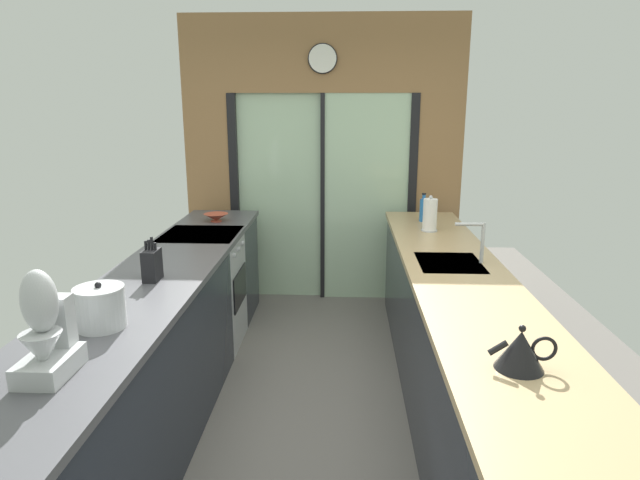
{
  "coord_description": "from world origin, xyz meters",
  "views": [
    {
      "loc": [
        0.21,
        -2.83,
        1.92
      ],
      "look_at": [
        0.04,
        0.92,
        0.96
      ],
      "focal_mm": 30.5,
      "sensor_mm": 36.0,
      "label": 1
    }
  ],
  "objects": [
    {
      "name": "ground_plane",
      "position": [
        0.0,
        0.6,
        -0.01
      ],
      "size": [
        5.04,
        7.6,
        0.02
      ],
      "primitive_type": "cube",
      "color": "slate"
    },
    {
      "name": "back_wall_unit",
      "position": [
        0.0,
        2.4,
        1.52
      ],
      "size": [
        2.64,
        0.12,
        2.7
      ],
      "color": "olive",
      "rests_on": "ground_plane"
    },
    {
      "name": "left_counter_run",
      "position": [
        -0.91,
        0.13,
        0.47
      ],
      "size": [
        0.62,
        3.8,
        0.92
      ],
      "color": "#1E232D",
      "rests_on": "ground_plane"
    },
    {
      "name": "right_counter_run",
      "position": [
        0.91,
        0.3,
        0.46
      ],
      "size": [
        0.62,
        3.8,
        0.92
      ],
      "color": "#1E232D",
      "rests_on": "ground_plane"
    },
    {
      "name": "sink_faucet",
      "position": [
        1.06,
        0.55,
        1.1
      ],
      "size": [
        0.19,
        0.02,
        0.26
      ],
      "color": "#B7BABC",
      "rests_on": "right_counter_run"
    },
    {
      "name": "oven_range",
      "position": [
        -0.91,
        1.25,
        0.46
      ],
      "size": [
        0.6,
        0.6,
        0.92
      ],
      "color": "#B7BABC",
      "rests_on": "ground_plane"
    },
    {
      "name": "mixing_bowl",
      "position": [
        -0.89,
        1.7,
        0.96
      ],
      "size": [
        0.21,
        0.21,
        0.07
      ],
      "color": "#BC4C38",
      "rests_on": "left_counter_run"
    },
    {
      "name": "knife_block",
      "position": [
        -0.89,
        0.11,
        1.01
      ],
      "size": [
        0.08,
        0.14,
        0.26
      ],
      "color": "black",
      "rests_on": "left_counter_run"
    },
    {
      "name": "stand_mixer",
      "position": [
        -0.89,
        -1.01,
        1.08
      ],
      "size": [
        0.17,
        0.27,
        0.42
      ],
      "color": "#B7BABC",
      "rests_on": "left_counter_run"
    },
    {
      "name": "stock_pot",
      "position": [
        -0.89,
        -0.57,
        1.02
      ],
      "size": [
        0.22,
        0.22,
        0.22
      ],
      "color": "#B7BABC",
      "rests_on": "left_counter_run"
    },
    {
      "name": "kettle",
      "position": [
        0.89,
        -0.88,
        1.0
      ],
      "size": [
        0.26,
        0.19,
        0.18
      ],
      "color": "black",
      "rests_on": "right_counter_run"
    },
    {
      "name": "soap_bottle",
      "position": [
        0.89,
        1.79,
        1.02
      ],
      "size": [
        0.07,
        0.07,
        0.25
      ],
      "color": "#286BB7",
      "rests_on": "right_counter_run"
    },
    {
      "name": "paper_towel_roll",
      "position": [
        0.89,
        1.42,
        1.05
      ],
      "size": [
        0.13,
        0.13,
        0.29
      ],
      "color": "#B7BABC",
      "rests_on": "right_counter_run"
    }
  ]
}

